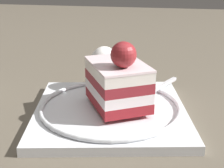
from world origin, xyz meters
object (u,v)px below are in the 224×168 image
cake_slice (118,81)px  dessert_plate (112,110)px  whipped_cream_dollop (104,66)px  fork (156,89)px

cake_slice → dessert_plate: bearing=177.6°
dessert_plate → whipped_cream_dollop: bearing=109.6°
whipped_cream_dollop → cake_slice: bearing=-64.7°
cake_slice → whipped_cream_dollop: cake_slice is taller
dessert_plate → fork: bearing=47.0°
dessert_plate → whipped_cream_dollop: 0.09m
dessert_plate → whipped_cream_dollop: whipped_cream_dollop is taller
fork → cake_slice: bearing=-128.2°
dessert_plate → fork: (0.06, 0.06, 0.01)m
cake_slice → whipped_cream_dollop: 0.08m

